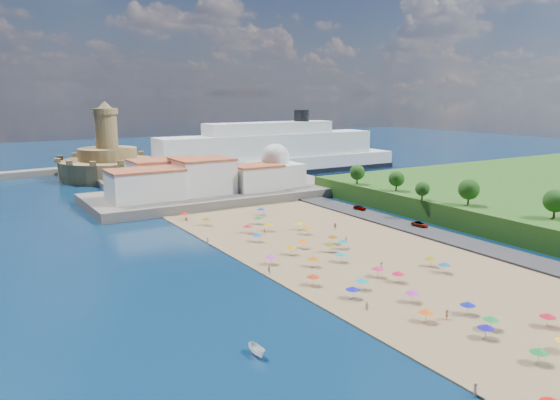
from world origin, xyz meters
TOP-DOWN VIEW (x-y plane):
  - ground at (0.00, 0.00)m, footprint 700.00×700.00m
  - terrace at (10.00, 73.00)m, footprint 90.00×36.00m
  - jetty at (-12.00, 108.00)m, footprint 18.00×70.00m
  - waterfront_buildings at (-3.05, 73.64)m, footprint 57.00×29.00m
  - domed_building at (30.00, 71.00)m, footprint 16.00×16.00m
  - fortress at (-12.00, 138.00)m, footprint 40.00×40.00m
  - cruise_ship at (52.68, 113.96)m, footprint 128.82×19.65m
  - beach_parasols at (-1.41, -13.39)m, footprint 31.09×117.53m
  - beachgoers at (-2.06, -2.77)m, footprint 35.67×102.03m
  - parked_cars at (36.00, 4.75)m, footprint 2.61×73.88m
  - hillside_trees at (48.59, -10.16)m, footprint 14.51×106.48m

SIDE VIEW (x-z plane):
  - ground at x=0.00m, z-range 0.00..0.00m
  - beachgoers at x=-2.06m, z-range 0.20..1.99m
  - jetty at x=-12.00m, z-range 0.00..2.40m
  - parked_cars at x=36.00m, z-range 0.65..2.09m
  - terrace at x=10.00m, z-range 0.00..3.00m
  - beach_parasols at x=-1.41m, z-range 1.05..3.25m
  - fortress at x=-12.00m, z-range -9.52..22.88m
  - waterfront_buildings at x=-3.05m, z-range 2.38..13.38m
  - cruise_ship at x=52.68m, z-range -5.73..22.37m
  - domed_building at x=30.00m, z-range 1.47..16.47m
  - hillside_trees at x=48.59m, z-range 6.24..13.82m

